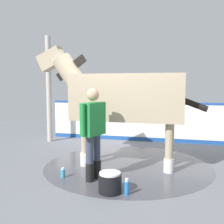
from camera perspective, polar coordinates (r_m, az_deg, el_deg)
ground_plane at (r=5.73m, az=1.84°, el=-11.66°), size 16.00×16.00×0.02m
wet_patch at (r=5.79m, az=3.40°, el=-11.36°), size 3.53×3.53×0.00m
barrier_wall at (r=8.14m, az=6.92°, el=-2.35°), size 5.44×2.50×1.21m
roof_post_near at (r=8.21m, az=-13.48°, el=4.77°), size 0.16×0.16×3.17m
horse at (r=5.56m, az=2.30°, el=3.11°), size 3.42×1.87×2.57m
handler at (r=4.73m, az=-4.09°, el=-3.43°), size 0.49×0.52×1.65m
wash_bucket at (r=4.35m, az=-0.43°, el=-15.01°), size 0.37×0.37×0.33m
bottle_shampoo at (r=5.11m, az=-10.56°, el=-12.83°), size 0.08×0.08×0.18m
bottle_spray at (r=4.28m, az=3.18°, el=-15.96°), size 0.08×0.08×0.26m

